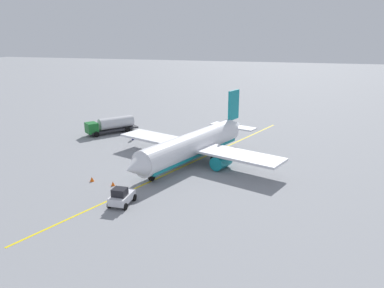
% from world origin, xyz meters
% --- Properties ---
extents(ground_plane, '(400.00, 400.00, 0.00)m').
position_xyz_m(ground_plane, '(0.00, 0.00, 0.00)').
color(ground_plane, gray).
extents(airplane, '(28.59, 28.32, 9.75)m').
position_xyz_m(airplane, '(-0.44, 0.17, 2.70)').
color(airplane, white).
rests_on(airplane, ground).
extents(fuel_tanker, '(9.51, 8.63, 3.15)m').
position_xyz_m(fuel_tanker, '(-13.11, -20.10, 1.73)').
color(fuel_tanker, '#2D2D33').
rests_on(fuel_tanker, ground).
extents(pushback_tug, '(3.61, 2.32, 2.20)m').
position_xyz_m(pushback_tug, '(16.64, -4.21, 1.01)').
color(pushback_tug, silver).
rests_on(pushback_tug, ground).
extents(refueling_worker, '(0.63, 0.57, 1.71)m').
position_xyz_m(refueling_worker, '(-9.61, -14.03, 0.82)').
color(refueling_worker, navy).
rests_on(refueling_worker, ground).
extents(safety_cone_nose, '(0.52, 0.52, 0.58)m').
position_xyz_m(safety_cone_nose, '(11.66, -7.78, 0.29)').
color(safety_cone_nose, '#F2590F').
rests_on(safety_cone_nose, ground).
extents(safety_cone_wingtip, '(0.57, 0.57, 0.64)m').
position_xyz_m(safety_cone_wingtip, '(11.00, -11.23, 0.32)').
color(safety_cone_wingtip, '#F2590F').
rests_on(safety_cone_wingtip, ground).
extents(taxi_line_marking, '(56.53, 22.13, 0.01)m').
position_xyz_m(taxi_line_marking, '(0.00, 0.00, 0.01)').
color(taxi_line_marking, yellow).
rests_on(taxi_line_marking, ground).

